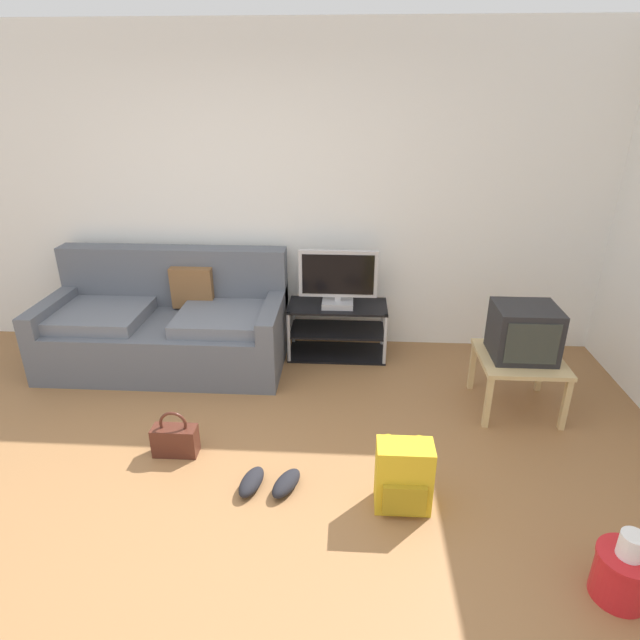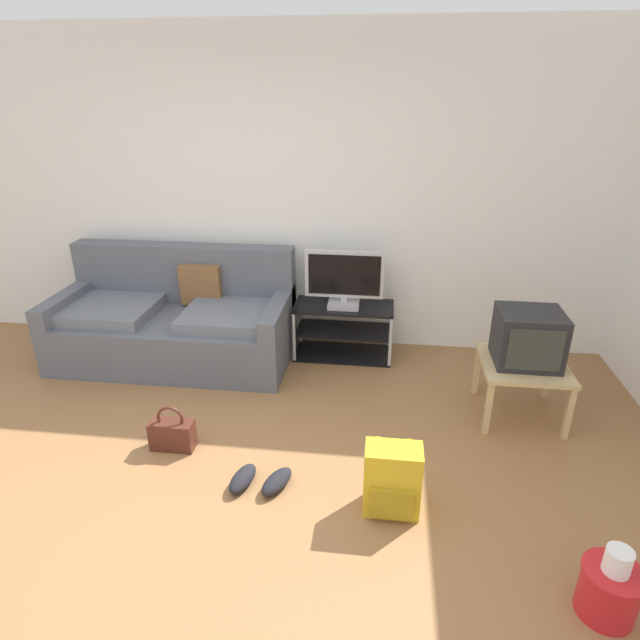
% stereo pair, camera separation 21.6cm
% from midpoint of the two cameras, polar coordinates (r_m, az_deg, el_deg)
% --- Properties ---
extents(ground_plane, '(9.00, 9.80, 0.02)m').
position_cam_midpoint_polar(ground_plane, '(3.19, -15.40, -21.00)').
color(ground_plane, olive).
extents(wall_back, '(9.00, 0.10, 2.70)m').
position_cam_midpoint_polar(wall_back, '(4.74, -8.04, 13.19)').
color(wall_back, white).
rests_on(wall_back, ground_plane).
extents(couch, '(1.99, 0.94, 0.93)m').
position_cam_midpoint_polar(couch, '(4.74, -17.31, -0.57)').
color(couch, '#565B66').
rests_on(couch, ground_plane).
extents(tv_stand, '(0.85, 0.41, 0.47)m').
position_cam_midpoint_polar(tv_stand, '(4.68, 0.55, -1.08)').
color(tv_stand, black).
rests_on(tv_stand, ground_plane).
extents(flat_tv, '(0.66, 0.22, 0.49)m').
position_cam_midpoint_polar(flat_tv, '(4.48, 0.56, 4.39)').
color(flat_tv, '#B2B2B7').
rests_on(flat_tv, tv_stand).
extents(side_table, '(0.59, 0.59, 0.42)m').
position_cam_midpoint_polar(side_table, '(4.06, 19.25, -4.50)').
color(side_table, tan).
rests_on(side_table, ground_plane).
extents(crt_tv, '(0.43, 0.40, 0.38)m').
position_cam_midpoint_polar(crt_tv, '(3.97, 19.66, -1.24)').
color(crt_tv, '#232326').
rests_on(crt_tv, side_table).
extents(backpack, '(0.31, 0.26, 0.41)m').
position_cam_midpoint_polar(backpack, '(3.10, 6.94, -16.46)').
color(backpack, gold).
rests_on(backpack, ground_plane).
extents(handbag, '(0.29, 0.13, 0.32)m').
position_cam_midpoint_polar(handbag, '(3.66, -17.02, -12.21)').
color(handbag, '#4C2319').
rests_on(handbag, ground_plane).
extents(cleaning_bucket, '(0.27, 0.27, 0.37)m').
position_cam_midpoint_polar(cleaning_bucket, '(2.99, 27.96, -22.86)').
color(cleaning_bucket, red).
rests_on(cleaning_bucket, ground_plane).
extents(sneakers_pair, '(0.40, 0.29, 0.09)m').
position_cam_midpoint_polar(sneakers_pair, '(3.31, -7.48, -16.99)').
color(sneakers_pair, black).
rests_on(sneakers_pair, ground_plane).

